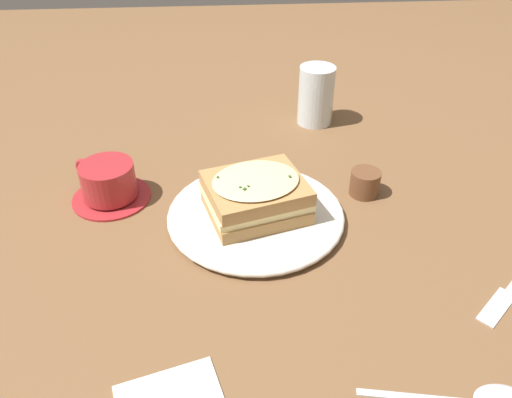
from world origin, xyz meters
The scene contains 7 objects.
ground_plane centered at (0.00, 0.00, 0.00)m, with size 2.40×2.40×0.00m, color brown.
dinner_plate centered at (0.00, -0.03, 0.01)m, with size 0.27×0.27×0.01m.
sandwich centered at (0.00, -0.03, 0.04)m, with size 0.15×0.17×0.06m.
teacup_with_saucer centered at (-0.07, -0.26, 0.03)m, with size 0.12×0.12×0.06m.
water_glass centered at (-0.31, 0.11, 0.06)m, with size 0.07×0.07×0.12m, color silver.
fork centered at (0.18, 0.28, 0.00)m, with size 0.14×0.15×0.00m.
condiment_pot centered at (-0.05, 0.15, 0.02)m, with size 0.05×0.05×0.04m, color brown.
Camera 1 is at (0.60, -0.07, 0.47)m, focal length 35.00 mm.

